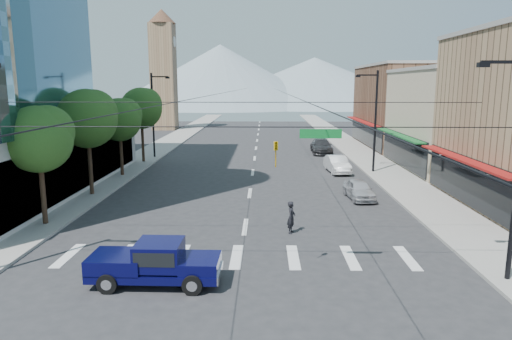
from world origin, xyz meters
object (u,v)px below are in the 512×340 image
Objects in this scene: parked_car_near at (359,189)px; parked_car_far at (321,146)px; pickup_truck at (155,262)px; parked_car_mid at (337,164)px; pedestrian at (291,217)px.

parked_car_far is at bearing 85.61° from parked_car_near.
pickup_truck reaches higher than parked_car_far.
parked_car_near is 9.71m from parked_car_mid.
pickup_truck reaches higher than parked_car_mid.
parked_car_mid is 0.81× the size of parked_car_far.
parked_car_mid is at bearing 66.34° from pickup_truck.
parked_car_mid is (10.85, 23.63, -0.17)m from pickup_truck.
pickup_truck is at bearing 154.94° from pedestrian.
pedestrian is 17.91m from parked_car_mid.
pickup_truck is 8.65m from pedestrian.
pickup_truck is 17.65m from parked_car_near.
parked_car_near is 0.86× the size of parked_car_mid.
parked_car_far is (0.00, 11.71, 0.06)m from parked_car_mid.
pedestrian is 0.38× the size of parked_car_mid.
parked_car_far reaches higher than parked_car_mid.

